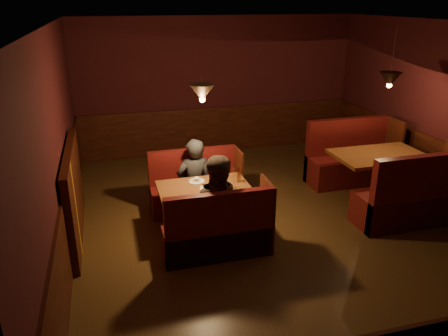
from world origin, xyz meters
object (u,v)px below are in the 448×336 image
object	(u,v)px
main_bench_near	(219,235)
diner_b	(222,192)
second_table	(378,166)
diner_a	(194,165)
second_bench_near	(412,202)
main_bench_far	(196,190)
second_bench_far	(350,162)
main_table	(205,196)

from	to	relation	value
main_bench_near	diner_b	xyz separation A→B (m)	(0.09, 0.17, 0.53)
second_table	diner_b	xyz separation A→B (m)	(-2.89, -0.80, 0.22)
diner_a	second_bench_near	bearing A→B (deg)	151.49
second_bench_near	main_bench_far	bearing A→B (deg)	155.13
second_table	diner_a	distance (m)	3.05
diner_a	diner_b	distance (m)	1.23
second_bench_near	diner_a	distance (m)	3.35
second_bench_far	main_bench_far	bearing A→B (deg)	-173.03
main_table	second_bench_near	xyz separation A→B (m)	(3.03, -0.66, -0.17)
second_table	diner_a	size ratio (longest dim) A/B	0.95
second_table	diner_b	size ratio (longest dim) A/B	0.88
main_table	diner_a	distance (m)	0.69
main_bench_near	second_bench_far	distance (m)	3.54
main_bench_far	main_bench_near	distance (m)	1.48
second_bench_far	second_bench_near	size ratio (longest dim) A/B	1.00
main_bench_near	second_bench_near	distance (m)	3.02
main_bench_far	diner_a	distance (m)	0.48
main_table	main_bench_far	distance (m)	0.77
main_table	second_table	size ratio (longest dim) A/B	0.88
diner_b	diner_a	bearing A→B (deg)	103.55
main_bench_far	diner_a	xyz separation A→B (m)	(-0.04, -0.09, 0.47)
main_bench_near	second_table	world-z (taller)	main_bench_near
second_bench_far	main_table	bearing A→B (deg)	-159.92
main_table	second_bench_far	size ratio (longest dim) A/B	0.80
main_bench_far	second_bench_far	xyz separation A→B (m)	(3.02, 0.37, 0.06)
main_table	second_table	world-z (taller)	main_table
diner_b	main_table	bearing A→B (deg)	107.93
second_bench_far	second_bench_near	xyz separation A→B (m)	(0.00, -1.77, 0.00)
second_bench_near	diner_b	bearing A→B (deg)	178.32
main_bench_far	second_bench_far	bearing A→B (deg)	6.97
main_bench_far	second_table	distance (m)	3.04
second_table	diner_b	distance (m)	3.01
second_table	main_bench_near	bearing A→B (deg)	-162.05
second_table	diner_b	world-z (taller)	diner_b
main_table	second_table	distance (m)	3.01
main_bench_far	second_table	bearing A→B (deg)	-9.79
main_bench_near	diner_a	size ratio (longest dim) A/B	0.92
second_bench_near	diner_a	bearing A→B (deg)	156.86
second_table	diner_b	bearing A→B (deg)	-164.59
main_bench_near	second_bench_near	bearing A→B (deg)	1.57
second_table	main_bench_far	bearing A→B (deg)	170.21
second_bench_far	second_table	bearing A→B (deg)	-92.20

